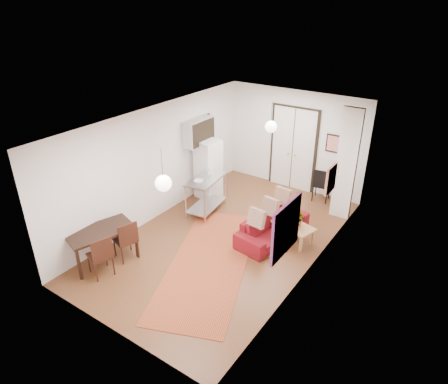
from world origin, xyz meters
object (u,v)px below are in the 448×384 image
Objects in this scene: sofa at (273,227)px; dining_chair_near at (128,234)px; coffee_table at (293,227)px; fridge at (208,169)px; kitchen_counter at (206,190)px; dining_table at (100,233)px; black_side_chair at (324,180)px; dining_chair_far at (103,250)px.

dining_chair_near reaches higher than sofa.
coffee_table is 3.12m from fridge.
sofa is 2.14× the size of dining_chair_near.
kitchen_counter reaches higher than dining_chair_near.
dining_table is (-3.08, -3.02, 0.31)m from coffee_table.
dining_table is (-0.57, -3.01, 0.04)m from kitchen_counter.
dining_chair_near is at bearing -102.90° from kitchen_counter.
fridge reaches higher than kitchen_counter.
black_side_chair is at bearing 171.55° from dining_chair_near.
black_side_chair reaches higher than dining_chair_far.
dining_chair_far is (-0.22, -3.27, -0.10)m from kitchen_counter.
fridge is at bearing 166.10° from coffee_table.
kitchen_counter is at bearing -165.81° from dining_chair_far.
kitchen_counter reaches higher than dining_table.
sofa is 1.20× the size of fridge.
dining_table is at bearing 145.28° from sofa.
coffee_table is 0.69× the size of dining_table.
coffee_table is at bearing 151.37° from dining_chair_near.
coffee_table is 1.10× the size of black_side_chair.
dining_chair_far is 0.97× the size of black_side_chair.
black_side_chair reaches higher than coffee_table.
kitchen_counter is at bearing 93.74° from sofa.
dining_chair_far is at bearing -129.83° from coffee_table.
sofa is at bearing -11.55° from fridge.
kitchen_counter reaches higher than black_side_chair.
dining_chair_near reaches higher than coffee_table.
coffee_table is at bearing -7.75° from kitchen_counter.
dining_chair_near is at bearing -136.68° from coffee_table.
fridge is at bearing 78.45° from sofa.
fridge is 3.34m from dining_chair_near.
coffee_table is 1.13× the size of dining_chair_near.
sofa is 1.50× the size of kitchen_counter.
kitchen_counter is 2.58m from dining_chair_near.
coffee_table is 0.79× the size of kitchen_counter.
kitchen_counter is 0.91m from fridge.
sofa is at bearing -159.54° from coffee_table.
dining_table is (-0.09, -3.76, -0.17)m from fridge.
dining_chair_far reaches higher than sofa.
kitchen_counter is at bearing 79.33° from dining_table.
coffee_table is (0.44, 0.17, 0.08)m from sofa.
dining_chair_near and dining_chair_far have the same top height.
black_side_chair reaches higher than dining_chair_near.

